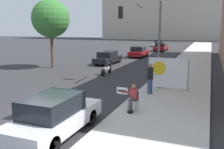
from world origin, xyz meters
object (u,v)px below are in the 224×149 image
Objects in this scene: parked_car_curbside at (54,116)px; car_on_road_far_lane at (159,43)px; jogger_on_sidewalk at (150,78)px; pedestrian_behind at (160,74)px; car_on_road_distant at (161,47)px; seated_protester at (132,96)px; protest_banner at (167,73)px; car_on_road_midblock at (138,52)px; car_on_road_nearest at (108,58)px; motorcycle_on_road at (106,68)px; street_tree_near_curb at (51,19)px; traffic_light_pole at (144,28)px.

car_on_road_far_lane is (-4.77, 44.46, -0.06)m from parked_car_curbside.
jogger_on_sidewalk is 38.57m from car_on_road_far_lane.
car_on_road_distant is (-4.87, 26.53, -0.32)m from pedestrian_behind.
parked_car_curbside is (-1.96, -3.31, -0.06)m from seated_protester.
protest_banner is 0.58× the size of car_on_road_midblock.
car_on_road_nearest is 2.15× the size of motorcycle_on_road.
protest_banner reaches higher than car_on_road_midblock.
protest_banner is at bearing -78.33° from car_on_road_far_lane.
car_on_road_midblock is 0.94× the size of car_on_road_far_lane.
seated_protester is 15.42m from street_tree_near_curb.
seated_protester is 41.70m from car_on_road_far_lane.
pedestrian_behind is 0.40× the size of car_on_road_midblock.
traffic_light_pole is 34.92m from car_on_road_far_lane.
motorcycle_on_road is at bearing -90.74° from car_on_road_distant.
motorcycle_on_road is at bearing 155.74° from traffic_light_pole.
protest_banner reaches higher than motorcycle_on_road.
parked_car_curbside is at bearing -81.02° from pedestrian_behind.
protest_banner is at bearing 97.91° from seated_protester.
street_tree_near_curb is at bearing -67.89° from jogger_on_sidewalk.
parked_car_curbside reaches higher than car_on_road_midblock.
protest_banner reaches higher than parked_car_curbside.
parked_car_curbside is 0.91× the size of car_on_road_distant.
car_on_road_nearest is 7.18m from street_tree_near_curb.
traffic_light_pole is at bearing -24.26° from motorcycle_on_road.
street_tree_near_curb reaches higher than traffic_light_pole.
car_on_road_midblock reaches higher than car_on_road_far_lane.
pedestrian_behind is (0.32, 4.92, 0.20)m from seated_protester.
traffic_light_pole is at bearing -17.08° from street_tree_near_curb.
seated_protester is at bearing -80.71° from car_on_road_far_lane.
jogger_on_sidewalk reaches higher than parked_car_curbside.
seated_protester is 0.28× the size of car_on_road_nearest.
motorcycle_on_road is (-5.67, 3.86, -0.62)m from protest_banner.
car_on_road_midblock is at bearing 134.43° from pedestrian_behind.
car_on_road_distant is at bearing 97.63° from traffic_light_pole.
protest_banner is at bearing -50.49° from car_on_road_nearest.
car_on_road_distant is 22.94m from street_tree_near_curb.
protest_banner is (0.50, -0.34, 0.16)m from pedestrian_behind.
car_on_road_distant is (-3.30, 24.64, -3.19)m from traffic_light_pole.
seated_protester is 0.72× the size of pedestrian_behind.
car_on_road_distant is 2.35× the size of motorcycle_on_road.
car_on_road_distant is at bearing 116.29° from seated_protester.
parked_car_curbside is 18.20m from car_on_road_nearest.
parked_car_curbside is 0.66× the size of street_tree_near_curb.
car_on_road_distant is 9.94m from car_on_road_far_lane.
seated_protester is 0.27× the size of car_on_road_far_lane.
car_on_road_far_lane is at bearing 125.51° from pedestrian_behind.
pedestrian_behind is 8.55m from parked_car_curbside.
protest_banner is 4.07m from traffic_light_pole.
street_tree_near_curb is (-4.11, -4.29, 4.03)m from car_on_road_nearest.
jogger_on_sidewalk is at bearing -117.84° from protest_banner.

